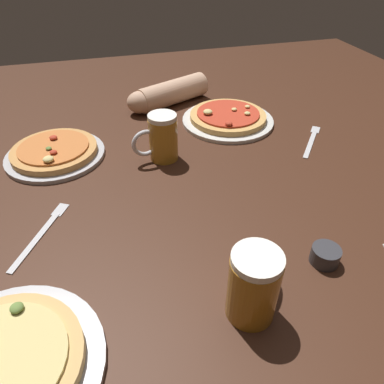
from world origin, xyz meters
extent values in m
cube|color=#3D2114|center=(0.00, 0.00, -0.01)|extent=(2.40, 2.40, 0.03)
cylinder|color=#B2B2B7|center=(-0.39, -0.34, 0.01)|extent=(0.31, 0.31, 0.01)
ellipsoid|color=olive|center=(-0.37, -0.25, 0.04)|extent=(0.02, 0.02, 0.01)
cylinder|color=silver|center=(0.23, 0.37, 0.01)|extent=(0.31, 0.31, 0.01)
cylinder|color=tan|center=(0.23, 0.37, 0.02)|extent=(0.26, 0.26, 0.02)
cylinder|color=#B73823|center=(0.23, 0.37, 0.03)|extent=(0.21, 0.21, 0.01)
ellipsoid|color=#DBC67A|center=(0.28, 0.33, 0.04)|extent=(0.02, 0.02, 0.01)
ellipsoid|color=#DBC67A|center=(0.30, 0.39, 0.04)|extent=(0.02, 0.02, 0.01)
ellipsoid|color=#DBC67A|center=(0.25, 0.38, 0.04)|extent=(0.02, 0.02, 0.01)
ellipsoid|color=#DBC67A|center=(0.16, 0.37, 0.04)|extent=(0.03, 0.03, 0.02)
ellipsoid|color=#B73823|center=(0.20, 0.28, 0.04)|extent=(0.02, 0.02, 0.01)
cylinder|color=#B2B2B7|center=(-0.33, 0.29, 0.01)|extent=(0.28, 0.28, 0.01)
cylinder|color=tan|center=(-0.33, 0.29, 0.02)|extent=(0.24, 0.24, 0.02)
cylinder|color=#C67038|center=(-0.33, 0.29, 0.03)|extent=(0.20, 0.20, 0.01)
ellipsoid|color=#B73823|center=(-0.33, 0.25, 0.04)|extent=(0.02, 0.02, 0.01)
ellipsoid|color=olive|center=(-0.34, 0.28, 0.04)|extent=(0.02, 0.02, 0.01)
ellipsoid|color=#B73823|center=(-0.33, 0.33, 0.04)|extent=(0.02, 0.02, 0.01)
ellipsoid|color=#DBC67A|center=(-0.34, 0.21, 0.04)|extent=(0.03, 0.03, 0.01)
cylinder|color=#B27A23|center=(-0.03, 0.20, 0.06)|extent=(0.08, 0.08, 0.12)
cylinder|color=white|center=(-0.03, 0.20, 0.13)|extent=(0.08, 0.08, 0.01)
torus|color=silver|center=(-0.08, 0.19, 0.06)|extent=(0.08, 0.02, 0.08)
cylinder|color=#9E6619|center=(0.01, -0.33, 0.06)|extent=(0.09, 0.09, 0.13)
cylinder|color=white|center=(0.01, -0.33, 0.13)|extent=(0.08, 0.08, 0.01)
torus|color=silver|center=(0.05, -0.29, 0.06)|extent=(0.07, 0.07, 0.08)
cylinder|color=#333338|center=(0.20, -0.27, 0.02)|extent=(0.06, 0.06, 0.04)
cube|color=silver|center=(0.42, 0.16, 0.00)|extent=(0.12, 0.15, 0.01)
cube|color=silver|center=(0.49, 0.24, 0.00)|extent=(0.05, 0.05, 0.00)
cube|color=silver|center=(-0.36, -0.05, 0.00)|extent=(0.10, 0.17, 0.01)
cube|color=silver|center=(-0.31, 0.04, 0.00)|extent=(0.04, 0.05, 0.00)
cylinder|color=tan|center=(0.08, 0.57, 0.04)|extent=(0.29, 0.19, 0.09)
ellipsoid|color=tan|center=(-0.04, 0.51, 0.04)|extent=(0.10, 0.08, 0.08)
camera|label=1|loc=(-0.18, -0.66, 0.55)|focal=33.31mm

